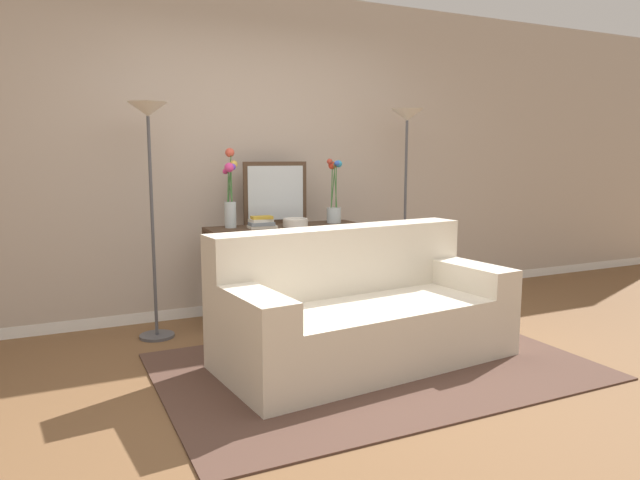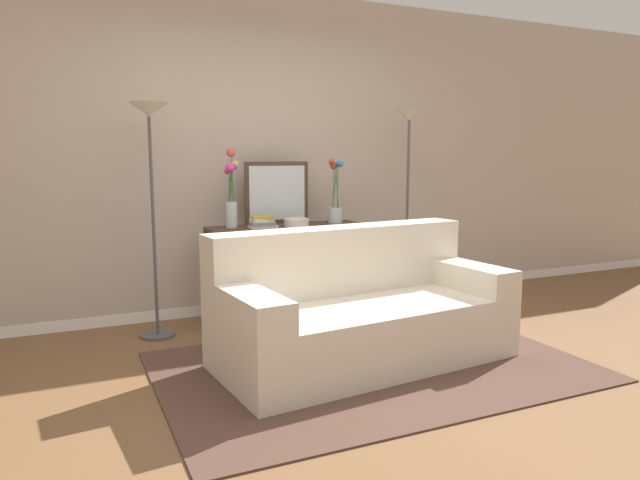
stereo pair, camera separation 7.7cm
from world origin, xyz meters
name	(u,v)px [view 2 (the right image)]	position (x,y,z in m)	size (l,w,h in m)	color
ground_plane	(345,397)	(0.00, 0.00, -0.01)	(16.00, 16.00, 0.02)	brown
back_wall	(237,155)	(0.00, 2.08, 1.38)	(12.00, 0.15, 2.76)	white
area_rug	(372,367)	(0.36, 0.33, 0.01)	(2.71, 1.78, 0.01)	#51382D
couch	(360,315)	(0.36, 0.49, 0.31)	(2.02, 1.07, 0.88)	beige
console_table	(286,254)	(0.28, 1.66, 0.55)	(1.31, 0.36, 0.79)	#473323
floor_lamp_left	(150,155)	(-0.80, 1.58, 1.37)	(0.28, 0.28, 1.75)	#4C4C51
floor_lamp_right	(409,152)	(1.42, 1.58, 1.40)	(0.28, 0.28, 1.78)	#4C4C51
wall_mirror	(277,193)	(0.26, 1.80, 1.06)	(0.57, 0.02, 0.52)	#473323
vase_tall_flowers	(231,193)	(-0.17, 1.69, 1.07)	(0.11, 0.14, 0.63)	silver
vase_short_flowers	(336,201)	(0.74, 1.65, 0.98)	(0.13, 0.13, 0.55)	silver
fruit_bowl	(296,222)	(0.33, 1.55, 0.83)	(0.20, 0.20, 0.07)	silver
book_stack	(263,223)	(0.04, 1.56, 0.84)	(0.23, 0.16, 0.10)	silver
book_row_under_console	(251,315)	(-0.04, 1.66, 0.06)	(0.45, 0.17, 0.13)	navy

